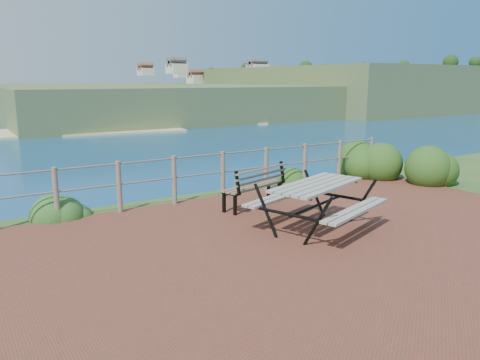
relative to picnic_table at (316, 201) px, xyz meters
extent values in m
cube|color=brown|center=(-0.20, -0.55, -0.51)|extent=(10.00, 7.00, 0.12)
cylinder|color=#6B5B4C|center=(-3.65, 2.80, 0.01)|extent=(0.10, 0.10, 1.00)
cylinder|color=#6B5B4C|center=(-2.50, 2.80, 0.01)|extent=(0.10, 0.10, 1.00)
cylinder|color=#6B5B4C|center=(-1.35, 2.80, 0.01)|extent=(0.10, 0.10, 1.00)
cylinder|color=#6B5B4C|center=(-0.20, 2.80, 0.01)|extent=(0.10, 0.10, 1.00)
cylinder|color=#6B5B4C|center=(0.95, 2.80, 0.01)|extent=(0.10, 0.10, 1.00)
cylinder|color=#6B5B4C|center=(2.10, 2.80, 0.01)|extent=(0.10, 0.10, 1.00)
cylinder|color=#6B5B4C|center=(3.25, 2.80, 0.01)|extent=(0.10, 0.10, 1.00)
cylinder|color=#6B5B4C|center=(4.40, 2.80, 0.01)|extent=(0.10, 0.10, 1.00)
cylinder|color=slate|center=(-0.20, 2.80, 0.46)|extent=(9.40, 0.04, 0.04)
cylinder|color=slate|center=(-0.20, 2.80, 0.06)|extent=(9.40, 0.04, 0.04)
cube|color=#475C2E|center=(139.80, 209.45, -6.51)|extent=(260.00, 180.00, 12.00)
cube|color=#475C2E|center=(199.80, 169.45, -2.51)|extent=(160.00, 120.00, 20.00)
cube|color=beige|center=(129.80, 124.45, -12.26)|extent=(209.53, 114.73, 0.50)
cube|color=gray|center=(0.00, 0.00, 0.29)|extent=(2.04, 1.34, 0.04)
cube|color=gray|center=(0.00, 0.00, -0.03)|extent=(1.88, 0.87, 0.04)
cube|color=gray|center=(0.00, 0.00, -0.03)|extent=(1.88, 0.87, 0.04)
cylinder|color=black|center=(0.00, 0.00, -0.08)|extent=(1.56, 0.57, 0.05)
cube|color=brown|center=(-0.10, 1.78, -0.07)|extent=(1.57, 0.80, 0.03)
cube|color=brown|center=(-0.10, 1.78, 0.19)|extent=(1.49, 0.55, 0.35)
cube|color=black|center=(-0.10, 1.78, -0.28)|extent=(0.06, 0.07, 0.42)
cube|color=black|center=(-0.10, 1.78, -0.28)|extent=(0.06, 0.07, 0.42)
cube|color=black|center=(-0.10, 1.78, -0.28)|extent=(0.06, 0.07, 0.42)
cube|color=black|center=(-0.10, 1.78, -0.28)|extent=(0.06, 0.07, 0.42)
ellipsoid|color=#204A16|center=(4.96, 1.01, -0.51)|extent=(1.28, 1.28, 1.82)
ellipsoid|color=#204A16|center=(4.28, 2.67, -0.51)|extent=(1.16, 1.16, 1.66)
ellipsoid|color=#2E551F|center=(-3.47, 3.17, -0.51)|extent=(0.87, 0.87, 0.65)
ellipsoid|color=#204A16|center=(2.04, 3.32, -0.51)|extent=(0.80, 0.80, 0.55)
camera|label=1|loc=(-5.20, -5.81, 2.03)|focal=35.00mm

